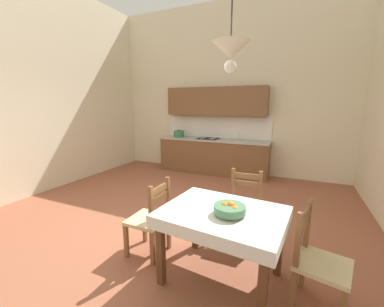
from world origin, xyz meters
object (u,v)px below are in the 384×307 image
(dining_chair_window_side, at_px, (318,262))
(fruit_bowl, at_px, (230,209))
(kitchen_cabinetry, at_px, (214,140))
(pendant_lamp, at_px, (231,51))
(dining_chair_kitchen_side, at_px, (243,208))
(dining_table, at_px, (222,224))
(dining_chair_tv_side, at_px, (151,219))

(dining_chair_window_side, xyz_separation_m, fruit_bowl, (-0.78, -0.06, 0.37))
(kitchen_cabinetry, xyz_separation_m, dining_chair_window_side, (2.22, -3.71, -0.41))
(dining_chair_window_side, xyz_separation_m, pendant_lamp, (-0.83, 0.02, 1.78))
(dining_chair_kitchen_side, bearing_deg, fruit_bowl, -87.32)
(kitchen_cabinetry, height_order, pendant_lamp, pendant_lamp)
(dining_chair_kitchen_side, xyz_separation_m, fruit_bowl, (0.04, -0.87, 0.37))
(kitchen_cabinetry, distance_m, fruit_bowl, 4.03)
(kitchen_cabinetry, bearing_deg, fruit_bowl, -68.98)
(dining_table, bearing_deg, fruit_bowl, -33.82)
(dining_table, relative_size, dining_chair_kitchen_side, 1.35)
(fruit_bowl, bearing_deg, kitchen_cabinetry, 111.02)
(dining_table, distance_m, pendant_lamp, 1.61)
(kitchen_cabinetry, relative_size, dining_chair_kitchen_side, 3.05)
(dining_chair_kitchen_side, xyz_separation_m, dining_chair_tv_side, (-0.94, -0.75, 0.00))
(dining_chair_window_side, bearing_deg, fruit_bowl, -175.76)
(dining_chair_tv_side, distance_m, dining_chair_window_side, 1.76)
(pendant_lamp, bearing_deg, dining_table, -135.25)
(dining_table, xyz_separation_m, dining_chair_window_side, (0.86, 0.00, -0.17))
(fruit_bowl, bearing_deg, dining_chair_window_side, 4.24)
(dining_table, relative_size, pendant_lamp, 1.57)
(dining_chair_tv_side, relative_size, fruit_bowl, 3.10)
(dining_table, xyz_separation_m, dining_chair_kitchen_side, (0.04, 0.82, -0.17))
(dining_chair_tv_side, bearing_deg, fruit_bowl, -7.38)
(dining_table, height_order, dining_chair_kitchen_side, dining_chair_kitchen_side)
(dining_chair_kitchen_side, bearing_deg, pendant_lamp, -91.28)
(pendant_lamp, bearing_deg, kitchen_cabinetry, 110.63)
(dining_chair_kitchen_side, bearing_deg, dining_chair_window_side, -44.95)
(pendant_lamp, bearing_deg, dining_chair_tv_side, 176.98)
(dining_table, distance_m, dining_chair_kitchen_side, 0.84)
(dining_chair_kitchen_side, bearing_deg, kitchen_cabinetry, 115.92)
(kitchen_cabinetry, distance_m, dining_table, 3.96)
(fruit_bowl, bearing_deg, dining_chair_tv_side, 172.62)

